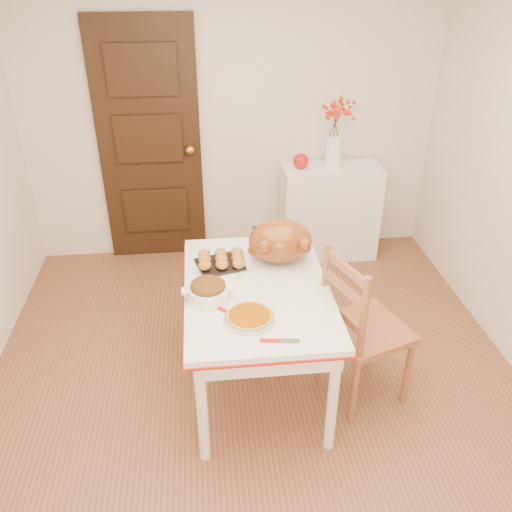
{
  "coord_description": "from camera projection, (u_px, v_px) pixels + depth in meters",
  "views": [
    {
      "loc": [
        -0.28,
        -2.45,
        2.48
      ],
      "look_at": [
        0.01,
        0.2,
        0.93
      ],
      "focal_mm": 37.43,
      "sensor_mm": 36.0,
      "label": 1
    }
  ],
  "objects": [
    {
      "name": "rolls_tray",
      "position": [
        221.0,
        260.0,
        3.31
      ],
      "size": [
        0.34,
        0.3,
        0.08
      ],
      "primitive_type": null,
      "rotation": [
        0.0,
        0.0,
        0.28
      ],
      "color": "#A97332",
      "rests_on": "kitchen_table"
    },
    {
      "name": "stuffing_dish",
      "position": [
        208.0,
        290.0,
        2.99
      ],
      "size": [
        0.34,
        0.3,
        0.12
      ],
      "primitive_type": null,
      "rotation": [
        0.0,
        0.0,
        0.23
      ],
      "color": "#5D3A0E",
      "rests_on": "kitchen_table"
    },
    {
      "name": "chair_oak",
      "position": [
        367.0,
        326.0,
        3.19
      ],
      "size": [
        0.58,
        0.58,
        1.03
      ],
      "primitive_type": null,
      "rotation": [
        0.0,
        0.0,
        1.91
      ],
      "color": "brown",
      "rests_on": "floor"
    },
    {
      "name": "turkey_platter",
      "position": [
        280.0,
        243.0,
        3.28
      ],
      "size": [
        0.54,
        0.48,
        0.29
      ],
      "primitive_type": null,
      "rotation": [
        0.0,
        0.0,
        -0.29
      ],
      "color": "brown",
      "rests_on": "kitchen_table"
    },
    {
      "name": "carving_knife",
      "position": [
        232.0,
        314.0,
        2.88
      ],
      "size": [
        0.2,
        0.2,
        0.01
      ],
      "primitive_type": null,
      "rotation": [
        0.0,
        0.0,
        -0.79
      ],
      "color": "silver",
      "rests_on": "kitchen_table"
    },
    {
      "name": "kitchen_table",
      "position": [
        257.0,
        337.0,
        3.31
      ],
      "size": [
        0.86,
        1.26,
        0.75
      ],
      "primitive_type": null,
      "color": "white",
      "rests_on": "floor"
    },
    {
      "name": "shaker_pair",
      "position": [
        292.0,
        241.0,
        3.52
      ],
      "size": [
        0.09,
        0.04,
        0.08
      ],
      "primitive_type": null,
      "rotation": [
        0.0,
        0.0,
        0.06
      ],
      "color": "white",
      "rests_on": "kitchen_table"
    },
    {
      "name": "wall_back",
      "position": [
        232.0,
        116.0,
        4.47
      ],
      "size": [
        3.5,
        0.0,
        2.5
      ],
      "primitive_type": "cube",
      "color": "silver",
      "rests_on": "ground"
    },
    {
      "name": "apple",
      "position": [
        301.0,
        161.0,
        4.5
      ],
      "size": [
        0.13,
        0.13,
        0.13
      ],
      "primitive_type": "sphere",
      "color": "red",
      "rests_on": "sideboard"
    },
    {
      "name": "door_back",
      "position": [
        150.0,
        145.0,
        4.48
      ],
      "size": [
        0.85,
        0.06,
        2.06
      ],
      "primitive_type": "cube",
      "color": "black",
      "rests_on": "ground"
    },
    {
      "name": "pie_server",
      "position": [
        280.0,
        341.0,
        2.69
      ],
      "size": [
        0.21,
        0.08,
        0.01
      ],
      "primitive_type": null,
      "rotation": [
        0.0,
        0.0,
        -0.13
      ],
      "color": "silver",
      "rests_on": "kitchen_table"
    },
    {
      "name": "drinking_glass",
      "position": [
        257.0,
        235.0,
        3.57
      ],
      "size": [
        0.08,
        0.08,
        0.11
      ],
      "primitive_type": "cylinder",
      "rotation": [
        0.0,
        0.0,
        0.25
      ],
      "color": "white",
      "rests_on": "kitchen_table"
    },
    {
      "name": "floor",
      "position": [
        259.0,
        399.0,
        3.38
      ],
      "size": [
        3.5,
        4.0,
        0.0
      ],
      "primitive_type": "cube",
      "color": "brown",
      "rests_on": "ground"
    },
    {
      "name": "berry_vase",
      "position": [
        335.0,
        134.0,
        4.41
      ],
      "size": [
        0.3,
        0.3,
        0.57
      ],
      "primitive_type": null,
      "color": "white",
      "rests_on": "sideboard"
    },
    {
      "name": "sideboard",
      "position": [
        329.0,
        212.0,
        4.77
      ],
      "size": [
        0.85,
        0.38,
        0.85
      ],
      "primitive_type": "cube",
      "color": "white",
      "rests_on": "floor"
    },
    {
      "name": "pumpkin_pie",
      "position": [
        249.0,
        317.0,
        2.83
      ],
      "size": [
        0.3,
        0.3,
        0.05
      ],
      "primitive_type": "cylinder",
      "rotation": [
        0.0,
        0.0,
        0.14
      ],
      "color": "#8D4300",
      "rests_on": "kitchen_table"
    }
  ]
}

